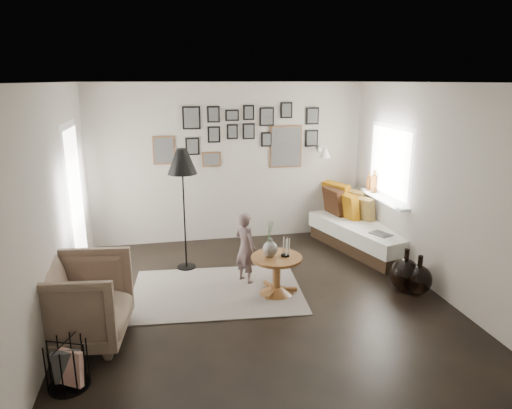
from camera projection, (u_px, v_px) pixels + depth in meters
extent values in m
plane|color=black|center=(260.00, 302.00, 5.59)|extent=(4.80, 4.80, 0.00)
plane|color=#ACA397|center=(230.00, 163.00, 7.51)|extent=(4.50, 0.00, 4.50)
plane|color=#ACA397|center=(339.00, 290.00, 2.98)|extent=(4.50, 0.00, 4.50)
plane|color=#ACA397|center=(52.00, 210.00, 4.81)|extent=(0.00, 4.80, 4.80)
plane|color=#ACA397|center=(436.00, 190.00, 5.69)|extent=(0.00, 4.80, 4.80)
plane|color=white|center=(261.00, 82.00, 4.90)|extent=(4.80, 4.80, 0.00)
plane|color=white|center=(76.00, 204.00, 6.01)|extent=(0.00, 2.14, 2.14)
plane|color=white|center=(76.00, 204.00, 6.01)|extent=(0.00, 1.88, 1.88)
plane|color=white|center=(76.00, 204.00, 6.01)|extent=(0.00, 1.93, 1.93)
plane|color=white|center=(390.00, 162.00, 6.78)|extent=(0.00, 1.30, 1.30)
plane|color=white|center=(390.00, 162.00, 6.78)|extent=(0.00, 1.14, 1.14)
cube|color=white|center=(383.00, 199.00, 6.92)|extent=(0.15, 1.32, 0.04)
cylinder|color=#8C4C14|center=(374.00, 184.00, 7.21)|extent=(0.10, 0.10, 0.28)
cylinder|color=#8C4C14|center=(369.00, 183.00, 7.38)|extent=(0.08, 0.08, 0.22)
cube|color=brown|center=(164.00, 150.00, 7.23)|extent=(0.35, 0.03, 0.45)
cube|color=black|center=(164.00, 150.00, 7.21)|extent=(0.30, 0.01, 0.40)
cube|color=black|center=(191.00, 118.00, 7.18)|extent=(0.28, 0.03, 0.36)
cube|color=black|center=(191.00, 118.00, 7.17)|extent=(0.23, 0.01, 0.31)
cube|color=black|center=(192.00, 146.00, 7.30)|extent=(0.22, 0.03, 0.28)
cube|color=black|center=(193.00, 146.00, 7.29)|extent=(0.17, 0.01, 0.23)
cube|color=black|center=(213.00, 114.00, 7.24)|extent=(0.20, 0.03, 0.26)
cube|color=black|center=(214.00, 114.00, 7.22)|extent=(0.15, 0.01, 0.21)
cube|color=black|center=(214.00, 135.00, 7.32)|extent=(0.20, 0.03, 0.26)
cube|color=black|center=(214.00, 135.00, 7.31)|extent=(0.15, 0.01, 0.21)
cube|color=black|center=(232.00, 115.00, 7.30)|extent=(0.22, 0.03, 0.18)
cube|color=black|center=(232.00, 115.00, 7.29)|extent=(0.17, 0.01, 0.13)
cube|color=black|center=(232.00, 132.00, 7.37)|extent=(0.18, 0.03, 0.24)
cube|color=black|center=(232.00, 132.00, 7.36)|extent=(0.13, 0.01, 0.19)
cube|color=black|center=(249.00, 113.00, 7.35)|extent=(0.18, 0.03, 0.24)
cube|color=black|center=(249.00, 113.00, 7.33)|extent=(0.13, 0.01, 0.19)
cube|color=black|center=(249.00, 131.00, 7.43)|extent=(0.20, 0.03, 0.26)
cube|color=black|center=(249.00, 131.00, 7.41)|extent=(0.15, 0.01, 0.21)
cube|color=black|center=(267.00, 117.00, 7.42)|extent=(0.24, 0.03, 0.30)
cube|color=black|center=(267.00, 117.00, 7.41)|extent=(0.19, 0.01, 0.25)
cube|color=black|center=(267.00, 139.00, 7.52)|extent=(0.18, 0.03, 0.24)
cube|color=black|center=(267.00, 140.00, 7.50)|extent=(0.13, 0.01, 0.19)
cube|color=brown|center=(286.00, 147.00, 7.62)|extent=(0.55, 0.03, 0.70)
cube|color=black|center=(286.00, 147.00, 7.60)|extent=(0.50, 0.01, 0.65)
cube|color=black|center=(286.00, 110.00, 7.46)|extent=(0.20, 0.03, 0.26)
cube|color=black|center=(287.00, 110.00, 7.45)|extent=(0.15, 0.01, 0.21)
cube|color=black|center=(312.00, 116.00, 7.58)|extent=(0.22, 0.03, 0.28)
cube|color=black|center=(313.00, 116.00, 7.56)|extent=(0.17, 0.01, 0.23)
cube|color=black|center=(312.00, 138.00, 7.67)|extent=(0.22, 0.03, 0.28)
cube|color=black|center=(312.00, 138.00, 7.66)|extent=(0.17, 0.01, 0.23)
cube|color=brown|center=(211.00, 159.00, 7.42)|extent=(0.30, 0.03, 0.24)
cube|color=black|center=(212.00, 159.00, 7.40)|extent=(0.25, 0.01, 0.19)
cube|color=white|center=(320.00, 149.00, 7.74)|extent=(0.06, 0.04, 0.10)
cylinder|color=white|center=(322.00, 149.00, 7.62)|extent=(0.02, 0.24, 0.02)
cone|color=white|center=(325.00, 153.00, 7.51)|extent=(0.18, 0.18, 0.14)
cube|color=beige|center=(217.00, 291.00, 5.86)|extent=(2.26, 1.68, 0.01)
cone|color=brown|center=(276.00, 290.00, 5.79)|extent=(0.47, 0.47, 0.09)
cylinder|color=brown|center=(276.00, 275.00, 5.74)|extent=(0.10, 0.10, 0.37)
cylinder|color=brown|center=(277.00, 258.00, 5.68)|extent=(0.64, 0.64, 0.04)
ellipsoid|color=black|center=(270.00, 249.00, 5.65)|extent=(0.18, 0.18, 0.20)
cylinder|color=black|center=(270.00, 240.00, 5.62)|extent=(0.05, 0.05, 0.04)
cylinder|color=black|center=(285.00, 255.00, 5.69)|extent=(0.11, 0.11, 0.02)
cube|color=black|center=(363.00, 243.00, 7.29)|extent=(1.25, 1.98, 0.21)
cube|color=white|center=(364.00, 230.00, 7.24)|extent=(1.32, 2.06, 0.23)
cube|color=#985708|center=(348.00, 197.00, 7.86)|extent=(0.42, 0.59, 0.54)
cube|color=black|center=(343.00, 200.00, 7.75)|extent=(0.29, 0.51, 0.48)
cube|color=brown|center=(360.00, 202.00, 7.66)|extent=(0.43, 0.50, 0.46)
cube|color=#985708|center=(353.00, 206.00, 7.49)|extent=(0.29, 0.48, 0.44)
cube|color=brown|center=(366.00, 209.00, 7.36)|extent=(0.37, 0.45, 0.41)
cube|color=black|center=(381.00, 234.00, 6.69)|extent=(0.32, 0.35, 0.02)
imported|color=#725E4C|center=(79.00, 301.00, 4.65)|extent=(1.08, 1.05, 0.89)
cube|color=silver|center=(79.00, 296.00, 4.69)|extent=(0.46, 0.47, 0.18)
cylinder|color=black|center=(187.00, 267.00, 6.59)|extent=(0.27, 0.27, 0.03)
cylinder|color=black|center=(184.00, 217.00, 6.39)|extent=(0.02, 0.02, 1.54)
cone|color=black|center=(182.00, 161.00, 6.18)|extent=(0.40, 0.40, 0.35)
cube|color=black|center=(67.00, 367.00, 4.00)|extent=(0.24, 0.10, 0.33)
cube|color=silver|center=(71.00, 368.00, 3.98)|extent=(0.25, 0.20, 0.33)
ellipsoid|color=black|center=(405.00, 275.00, 5.83)|extent=(0.38, 0.38, 0.44)
cylinder|color=black|center=(407.00, 254.00, 5.75)|extent=(0.06, 0.06, 0.13)
ellipsoid|color=black|center=(418.00, 280.00, 5.75)|extent=(0.33, 0.33, 0.38)
cylinder|color=black|center=(420.00, 261.00, 5.68)|extent=(0.06, 0.06, 0.13)
imported|color=#604B4C|center=(245.00, 248.00, 6.03)|extent=(0.38, 0.42, 0.96)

